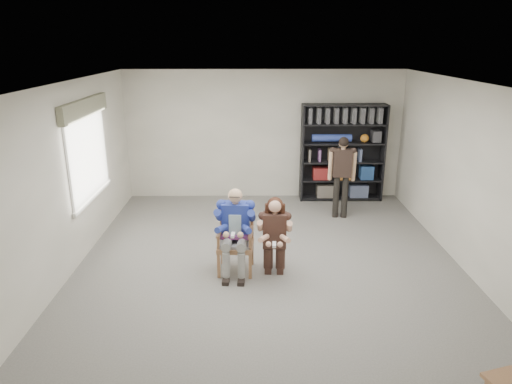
{
  "coord_description": "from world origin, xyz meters",
  "views": [
    {
      "loc": [
        -0.26,
        -6.35,
        3.36
      ],
      "look_at": [
        -0.2,
        0.6,
        1.05
      ],
      "focal_mm": 32.0,
      "sensor_mm": 36.0,
      "label": 1
    }
  ],
  "objects_px": {
    "seated_man": "(235,231)",
    "kneeling_woman": "(275,238)",
    "armchair": "(236,240)",
    "bookshelf": "(342,153)",
    "standing_man": "(342,178)"
  },
  "relations": [
    {
      "from": "bookshelf",
      "to": "standing_man",
      "type": "distance_m",
      "value": 1.16
    },
    {
      "from": "kneeling_woman",
      "to": "armchair",
      "type": "bearing_deg",
      "value": 171.84
    },
    {
      "from": "seated_man",
      "to": "standing_man",
      "type": "bearing_deg",
      "value": 51.82
    },
    {
      "from": "armchair",
      "to": "seated_man",
      "type": "bearing_deg",
      "value": 0.0
    },
    {
      "from": "bookshelf",
      "to": "seated_man",
      "type": "bearing_deg",
      "value": -123.4
    },
    {
      "from": "seated_man",
      "to": "bookshelf",
      "type": "xyz_separation_m",
      "value": [
        2.21,
        3.36,
        0.39
      ]
    },
    {
      "from": "seated_man",
      "to": "kneeling_woman",
      "type": "distance_m",
      "value": 0.59
    },
    {
      "from": "seated_man",
      "to": "bookshelf",
      "type": "relative_size",
      "value": 0.63
    },
    {
      "from": "armchair",
      "to": "kneeling_woman",
      "type": "xyz_separation_m",
      "value": [
        0.58,
        -0.12,
        0.1
      ]
    },
    {
      "from": "bookshelf",
      "to": "standing_man",
      "type": "height_order",
      "value": "bookshelf"
    },
    {
      "from": "seated_man",
      "to": "bookshelf",
      "type": "distance_m",
      "value": 4.04
    },
    {
      "from": "armchair",
      "to": "bookshelf",
      "type": "height_order",
      "value": "bookshelf"
    },
    {
      "from": "armchair",
      "to": "standing_man",
      "type": "distance_m",
      "value": 3.02
    },
    {
      "from": "kneeling_woman",
      "to": "bookshelf",
      "type": "relative_size",
      "value": 0.58
    },
    {
      "from": "bookshelf",
      "to": "standing_man",
      "type": "xyz_separation_m",
      "value": [
        -0.21,
        -1.11,
        -0.23
      ]
    }
  ]
}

